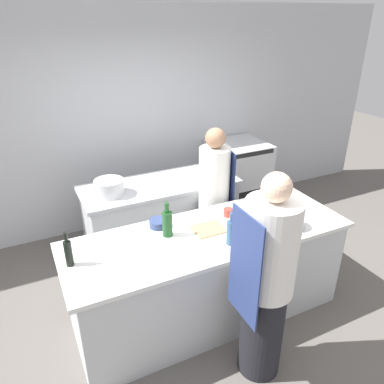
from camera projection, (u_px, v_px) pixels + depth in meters
The scene contains 16 objects.
ground_plane at pixel (208, 311), 3.70m from camera, with size 16.00×16.00×0.00m, color #605B56.
wall_back at pixel (131, 122), 4.82m from camera, with size 8.00×0.06×2.80m.
prep_counter at pixel (208, 274), 3.51m from camera, with size 2.58×0.89×0.91m.
pass_counter at pixel (161, 218), 4.47m from camera, with size 1.80×0.71×0.91m.
oven_range at pixel (237, 177), 5.42m from camera, with size 0.75×0.74×1.04m.
chef_at_prep_near at pixel (266, 283), 2.76m from camera, with size 0.41×0.40×1.75m.
chef_at_stove at pixel (214, 201), 4.06m from camera, with size 0.37×0.35×1.64m.
bottle_olive_oil at pixel (167, 223), 3.22m from camera, with size 0.09×0.09×0.32m.
bottle_vinegar at pixel (231, 232), 3.10m from camera, with size 0.08×0.08×0.30m.
bottle_wine at pixel (68, 252), 2.84m from camera, with size 0.06×0.06×0.29m.
bowl_mixing_large at pixel (261, 206), 3.70m from camera, with size 0.24×0.24×0.07m.
bowl_prep_small at pixel (293, 223), 3.38m from camera, with size 0.23×0.23×0.09m.
bowl_ceramic_blue at pixel (159, 223), 3.39m from camera, with size 0.17×0.17×0.07m.
cup at pixel (228, 212), 3.57m from camera, with size 0.09×0.09×0.08m.
cutting_board at pixel (209, 229), 3.36m from camera, with size 0.28×0.24×0.01m.
stockpot at pixel (109, 187), 3.97m from camera, with size 0.32×0.32×0.17m.
Camera 1 is at (-1.38, -2.47, 2.66)m, focal length 35.00 mm.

